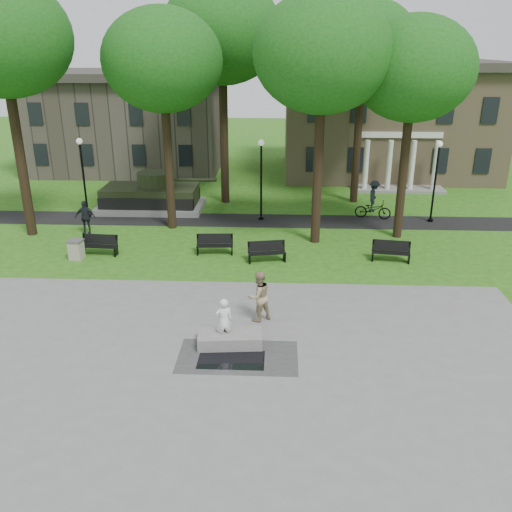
{
  "coord_description": "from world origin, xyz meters",
  "views": [
    {
      "loc": [
        1.63,
        -18.63,
        9.75
      ],
      "look_at": [
        0.64,
        2.67,
        1.4
      ],
      "focal_mm": 38.0,
      "sensor_mm": 36.0,
      "label": 1
    }
  ],
  "objects_px": {
    "concrete_block": "(230,339)",
    "trash_bin": "(76,249)",
    "skateboarder": "(224,321)",
    "friend_watching": "(259,296)",
    "cyclist": "(373,203)",
    "park_bench_0": "(99,244)"
  },
  "relations": [
    {
      "from": "skateboarder",
      "to": "park_bench_0",
      "type": "relative_size",
      "value": 0.92
    },
    {
      "from": "skateboarder",
      "to": "friend_watching",
      "type": "bearing_deg",
      "value": -136.16
    },
    {
      "from": "friend_watching",
      "to": "park_bench_0",
      "type": "distance_m",
      "value": 10.49
    },
    {
      "from": "concrete_block",
      "to": "skateboarder",
      "type": "xyz_separation_m",
      "value": [
        -0.21,
        0.14,
        0.62
      ]
    },
    {
      "from": "concrete_block",
      "to": "trash_bin",
      "type": "height_order",
      "value": "trash_bin"
    },
    {
      "from": "trash_bin",
      "to": "friend_watching",
      "type": "bearing_deg",
      "value": -32.95
    },
    {
      "from": "skateboarder",
      "to": "cyclist",
      "type": "xyz_separation_m",
      "value": [
        7.42,
        14.96,
        0.07
      ]
    },
    {
      "from": "skateboarder",
      "to": "friend_watching",
      "type": "xyz_separation_m",
      "value": [
        1.13,
        1.74,
        0.14
      ]
    },
    {
      "from": "concrete_block",
      "to": "skateboarder",
      "type": "bearing_deg",
      "value": 145.88
    },
    {
      "from": "concrete_block",
      "to": "trash_bin",
      "type": "distance_m",
      "value": 11.3
    },
    {
      "from": "skateboarder",
      "to": "trash_bin",
      "type": "bearing_deg",
      "value": -56.97
    },
    {
      "from": "park_bench_0",
      "to": "trash_bin",
      "type": "xyz_separation_m",
      "value": [
        -0.93,
        -0.66,
        -0.04
      ]
    },
    {
      "from": "skateboarder",
      "to": "trash_bin",
      "type": "xyz_separation_m",
      "value": [
        -7.98,
        7.64,
        -0.38
      ]
    },
    {
      "from": "skateboarder",
      "to": "park_bench_0",
      "type": "height_order",
      "value": "skateboarder"
    },
    {
      "from": "cyclist",
      "to": "trash_bin",
      "type": "height_order",
      "value": "cyclist"
    },
    {
      "from": "skateboarder",
      "to": "friend_watching",
      "type": "distance_m",
      "value": 2.08
    },
    {
      "from": "cyclist",
      "to": "trash_bin",
      "type": "relative_size",
      "value": 2.4
    },
    {
      "from": "cyclist",
      "to": "trash_bin",
      "type": "distance_m",
      "value": 17.05
    },
    {
      "from": "friend_watching",
      "to": "trash_bin",
      "type": "distance_m",
      "value": 10.86
    },
    {
      "from": "concrete_block",
      "to": "friend_watching",
      "type": "relative_size",
      "value": 1.11
    },
    {
      "from": "park_bench_0",
      "to": "trash_bin",
      "type": "distance_m",
      "value": 1.15
    },
    {
      "from": "park_bench_0",
      "to": "concrete_block",
      "type": "bearing_deg",
      "value": -45.11
    }
  ]
}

